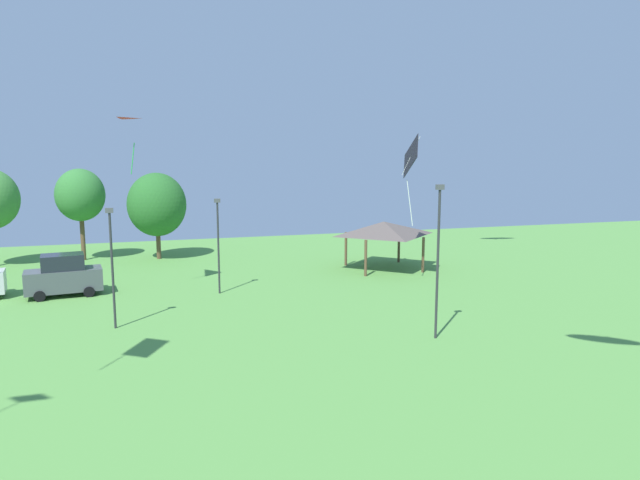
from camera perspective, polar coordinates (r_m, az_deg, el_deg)
The scene contains 9 objects.
kite_flying_1 at distance 35.67m, azimuth -17.35°, elevation 10.32°, with size 1.54×1.97×2.61m.
kite_flying_2 at distance 37.71m, azimuth 9.07°, elevation 8.06°, with size 1.02×2.96×5.99m.
parked_car_second_from_left at distance 38.05m, azimuth -24.26°, elevation -3.28°, with size 4.57×2.48×2.57m.
park_pavilion at distance 42.97m, azimuth 6.39°, elevation 1.16°, with size 5.82×5.44×3.60m.
light_post_0 at distance 26.75m, azimuth 11.71°, elevation -1.38°, with size 0.36×0.20×7.21m.
light_post_1 at distance 35.53m, azimuth -10.14°, elevation -0.01°, with size 0.36×0.20×5.90m.
light_post_2 at distance 29.64m, azimuth -20.09°, elevation -1.98°, with size 0.36×0.20×6.00m.
treeline_tree_3 at distance 50.06m, azimuth -22.86°, elevation 4.14°, with size 3.86×3.86×7.45m.
treeline_tree_4 at distance 48.63m, azimuth -16.00°, elevation 3.41°, with size 4.73×4.73×7.11m.
Camera 1 is at (-3.73, 1.09, 8.51)m, focal length 32.00 mm.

